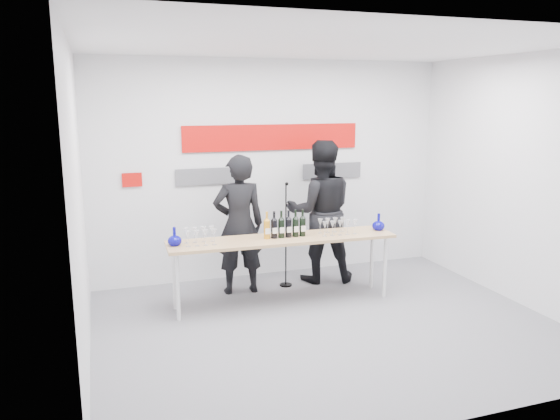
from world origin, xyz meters
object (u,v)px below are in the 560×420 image
(tasting_table, at_px, (283,243))
(presenter_right, at_px, (320,212))
(mic_stand, at_px, (286,255))
(presenter_left, at_px, (239,225))

(tasting_table, distance_m, presenter_right, 1.04)
(tasting_table, height_order, mic_stand, mic_stand)
(tasting_table, xyz_separation_m, mic_stand, (0.25, 0.58, -0.34))
(presenter_right, xyz_separation_m, mic_stand, (-0.52, -0.09, -0.54))
(tasting_table, xyz_separation_m, presenter_left, (-0.40, 0.55, 0.13))
(presenter_left, relative_size, presenter_right, 0.93)
(mic_stand, bearing_deg, presenter_right, 23.80)
(presenter_left, bearing_deg, mic_stand, -174.22)
(tasting_table, height_order, presenter_right, presenter_right)
(tasting_table, relative_size, presenter_left, 1.55)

